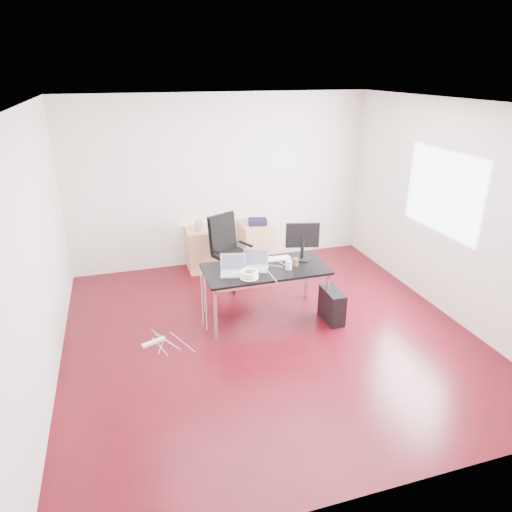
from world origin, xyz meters
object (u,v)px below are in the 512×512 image
object	(u,v)px
filing_cabinet_left	(203,249)
pc_tower	(332,306)
filing_cabinet_right	(256,244)
desk	(265,272)
office_chair	(229,247)

from	to	relation	value
filing_cabinet_left	pc_tower	world-z (taller)	filing_cabinet_left
filing_cabinet_left	filing_cabinet_right	world-z (taller)	same
desk	office_chair	bearing A→B (deg)	100.30
desk	office_chair	size ratio (longest dim) A/B	1.48
pc_tower	office_chair	bearing A→B (deg)	124.60
office_chair	filing_cabinet_right	xyz separation A→B (m)	(0.64, 0.67, -0.26)
pc_tower	desk	bearing A→B (deg)	157.46
office_chair	filing_cabinet_right	size ratio (longest dim) A/B	1.54
office_chair	filing_cabinet_left	distance (m)	0.77
filing_cabinet_left	desk	bearing A→B (deg)	-74.68
filing_cabinet_left	filing_cabinet_right	size ratio (longest dim) A/B	1.00
filing_cabinet_right	office_chair	bearing A→B (deg)	-133.80
desk	pc_tower	bearing A→B (deg)	-22.45
desk	office_chair	xyz separation A→B (m)	(-0.21, 1.15, -0.07)
filing_cabinet_left	filing_cabinet_right	bearing A→B (deg)	0.00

